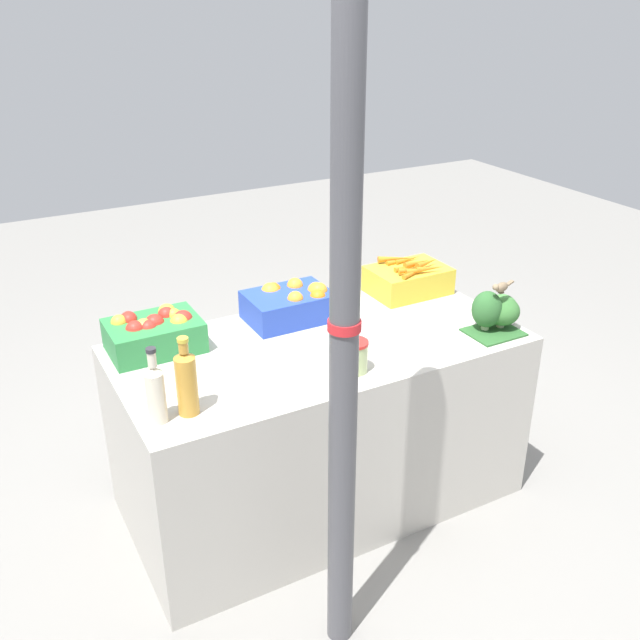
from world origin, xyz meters
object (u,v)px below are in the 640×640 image
juice_bottle_amber (186,381)px  pickle_jar (354,356)px  broccoli_pile (497,311)px  juice_bottle_cloudy (156,392)px  apple_crate (154,332)px  sparrow_bird (501,287)px  support_pole (344,359)px  carrot_crate (408,279)px  orange_crate (290,303)px

juice_bottle_amber → pickle_jar: 0.64m
broccoli_pile → juice_bottle_cloudy: (-1.45, -0.00, 0.03)m
juice_bottle_cloudy → juice_bottle_amber: juice_bottle_amber is taller
apple_crate → pickle_jar: bearing=-41.4°
juice_bottle_amber → pickle_jar: (0.64, -0.02, -0.06)m
pickle_jar → apple_crate: bearing=138.6°
sparrow_bird → support_pole: bearing=10.6°
carrot_crate → sparrow_bird: size_ratio=2.66×
apple_crate → orange_crate: orange_crate is taller
pickle_jar → juice_bottle_cloudy: bearing=178.4°
support_pole → sparrow_bird: bearing=23.2°
broccoli_pile → pickle_jar: bearing=-178.0°
pickle_jar → orange_crate: bearing=90.2°
apple_crate → orange_crate: size_ratio=1.00×
apple_crate → juice_bottle_cloudy: size_ratio=1.31×
broccoli_pile → sparrow_bird: 0.13m
apple_crate → carrot_crate: size_ratio=1.00×
apple_crate → sparrow_bird: sparrow_bird is taller
support_pole → juice_bottle_cloudy: 0.67m
pickle_jar → sparrow_bird: bearing=-0.3°
juice_bottle_amber → sparrow_bird: 1.33m
pickle_jar → broccoli_pile: bearing=2.0°
support_pole → pickle_jar: (0.30, 0.43, -0.27)m
apple_crate → sparrow_bird: size_ratio=2.66×
juice_bottle_cloudy → sparrow_bird: 1.44m
pickle_jar → sparrow_bird: 0.70m
juice_bottle_amber → sparrow_bird: juice_bottle_amber is taller
juice_bottle_cloudy → sparrow_bird: size_ratio=2.03×
carrot_crate → broccoli_pile: (0.10, -0.50, 0.02)m
apple_crate → juice_bottle_cloudy: bearing=-106.0°
carrot_crate → apple_crate: bearing=179.8°
support_pole → orange_crate: bearing=72.7°
apple_crate → broccoli_pile: (1.31, -0.50, 0.01)m
orange_crate → juice_bottle_cloudy: 0.90m
support_pole → carrot_crate: bearing=46.2°
juice_bottle_cloudy → juice_bottle_amber: size_ratio=0.96×
orange_crate → broccoli_pile: (0.71, -0.50, 0.01)m
carrot_crate → juice_bottle_amber: bearing=-158.1°
juice_bottle_amber → pickle_jar: juice_bottle_amber is taller
juice_bottle_cloudy → sparrow_bird: (1.44, -0.03, 0.09)m
juice_bottle_cloudy → broccoli_pile: bearing=0.1°
orange_crate → carrot_crate: carrot_crate is taller
carrot_crate → juice_bottle_amber: juice_bottle_amber is taller
carrot_crate → juice_bottle_cloudy: juice_bottle_cloudy is taller
apple_crate → juice_bottle_amber: (-0.04, -0.51, 0.05)m
apple_crate → juice_bottle_cloudy: 0.53m
orange_crate → apple_crate: bearing=179.9°
support_pole → broccoli_pile: size_ratio=9.13×
broccoli_pile → juice_bottle_amber: size_ratio=0.85×
support_pole → apple_crate: bearing=107.5°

